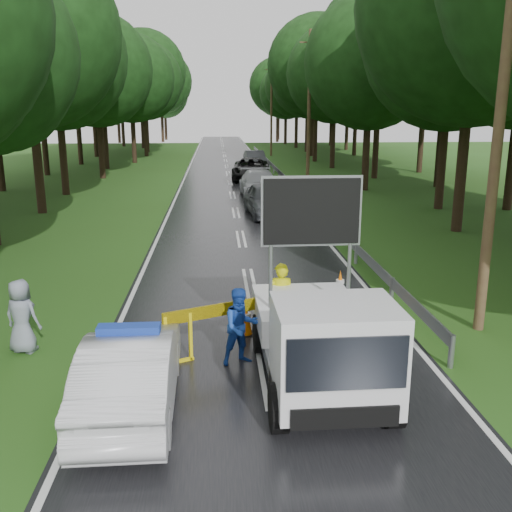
{
  "coord_description": "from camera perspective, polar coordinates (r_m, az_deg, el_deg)",
  "views": [
    {
      "loc": [
        -0.94,
        -10.27,
        5.06
      ],
      "look_at": [
        0.06,
        4.24,
        1.3
      ],
      "focal_mm": 40.0,
      "sensor_mm": 36.0,
      "label": 1
    }
  ],
  "objects": [
    {
      "name": "ground",
      "position": [
        11.49,
        1.17,
        -11.64
      ],
      "size": [
        160.0,
        160.0,
        0.0
      ],
      "primitive_type": "plane",
      "color": "#284C15",
      "rests_on": "ground"
    },
    {
      "name": "utility_pole_far",
      "position": [
        64.57,
        1.55,
        14.47
      ],
      "size": [
        1.4,
        0.24,
        10.0
      ],
      "color": "#4E3324",
      "rests_on": "ground"
    },
    {
      "name": "utility_pole_mid",
      "position": [
        38.76,
        5.32,
        14.42
      ],
      "size": [
        1.4,
        0.24,
        10.0
      ],
      "color": "#4E3324",
      "rests_on": "ground"
    },
    {
      "name": "cone_right",
      "position": [
        15.85,
        8.4,
        -2.84
      ],
      "size": [
        0.37,
        0.37,
        0.79
      ],
      "color": "black",
      "rests_on": "ground"
    },
    {
      "name": "queue_car_third",
      "position": [
        42.49,
        -0.52,
        8.71
      ],
      "size": [
        3.1,
        5.88,
        1.58
      ],
      "primitive_type": "imported",
      "rotation": [
        0.0,
        0.0,
        -0.09
      ],
      "color": "black",
      "rests_on": "ground"
    },
    {
      "name": "cone_far",
      "position": [
        13.66,
        1.07,
        -5.69
      ],
      "size": [
        0.34,
        0.34,
        0.72
      ],
      "color": "black",
      "rests_on": "ground"
    },
    {
      "name": "cone_near_left",
      "position": [
        10.6,
        -15.42,
        -12.24
      ],
      "size": [
        0.38,
        0.38,
        0.79
      ],
      "color": "black",
      "rests_on": "ground"
    },
    {
      "name": "cone_left_mid",
      "position": [
        12.18,
        -15.47,
        -8.61
      ],
      "size": [
        0.38,
        0.38,
        0.81
      ],
      "color": "black",
      "rests_on": "ground"
    },
    {
      "name": "road",
      "position": [
        40.6,
        -2.62,
        7.31
      ],
      "size": [
        7.0,
        140.0,
        0.02
      ],
      "primitive_type": "cube",
      "color": "black",
      "rests_on": "ground"
    },
    {
      "name": "officer",
      "position": [
        13.05,
        2.47,
        -4.33
      ],
      "size": [
        0.65,
        0.45,
        1.71
      ],
      "primitive_type": "imported",
      "rotation": [
        0.0,
        0.0,
        3.07
      ],
      "color": "#D2D30B",
      "rests_on": "ground"
    },
    {
      "name": "queue_car_first",
      "position": [
        27.81,
        1.13,
        5.66
      ],
      "size": [
        2.27,
        4.83,
        1.6
      ],
      "primitive_type": "imported",
      "rotation": [
        0.0,
        0.0,
        0.08
      ],
      "color": "#414449",
      "rests_on": "ground"
    },
    {
      "name": "utility_pole_near",
      "position": [
        13.72,
        23.29,
        13.37
      ],
      "size": [
        1.4,
        0.24,
        10.0
      ],
      "color": "#4E3324",
      "rests_on": "ground"
    },
    {
      "name": "civilian",
      "position": [
        11.59,
        -1.52,
        -7.06
      ],
      "size": [
        0.94,
        0.84,
        1.6
      ],
      "primitive_type": "imported",
      "rotation": [
        0.0,
        0.0,
        0.35
      ],
      "color": "#1942A7",
      "rests_on": "ground"
    },
    {
      "name": "queue_car_fourth",
      "position": [
        50.98,
        -0.11,
        9.63
      ],
      "size": [
        1.91,
        4.69,
        1.51
      ],
      "primitive_type": "imported",
      "rotation": [
        0.0,
        0.0,
        0.07
      ],
      "color": "#3C3F43",
      "rests_on": "ground"
    },
    {
      "name": "cone_center",
      "position": [
        13.14,
        -1.05,
        -6.31
      ],
      "size": [
        0.38,
        0.38,
        0.81
      ],
      "color": "black",
      "rests_on": "ground"
    },
    {
      "name": "bystander_right",
      "position": [
        13.1,
        -22.39,
        -5.6
      ],
      "size": [
        0.91,
        0.74,
        1.61
      ],
      "primitive_type": "imported",
      "rotation": [
        0.0,
        0.0,
        2.81
      ],
      "color": "gray",
      "rests_on": "ground"
    },
    {
      "name": "police_sedan",
      "position": [
        10.18,
        -12.36,
        -11.21
      ],
      "size": [
        1.55,
        4.26,
        1.53
      ],
      "rotation": [
        0.0,
        0.0,
        3.16
      ],
      "color": "silver",
      "rests_on": "ground"
    },
    {
      "name": "queue_car_second",
      "position": [
        33.74,
        0.36,
        7.19
      ],
      "size": [
        2.36,
        5.46,
        1.57
      ],
      "primitive_type": "imported",
      "rotation": [
        0.0,
        0.0,
        0.03
      ],
      "color": "#A9ABB1",
      "rests_on": "ground"
    },
    {
      "name": "work_truck",
      "position": [
        10.52,
        6.49,
        -8.15
      ],
      "size": [
        2.21,
        4.79,
        3.79
      ],
      "rotation": [
        0.0,
        0.0,
        0.02
      ],
      "color": "gray",
      "rests_on": "ground"
    },
    {
      "name": "guardrail",
      "position": [
        40.46,
        2.68,
        8.06
      ],
      "size": [
        0.12,
        60.06,
        0.7
      ],
      "color": "gray",
      "rests_on": "ground"
    },
    {
      "name": "barrier",
      "position": [
        12.03,
        -3.06,
        -5.94
      ],
      "size": [
        2.55,
        1.17,
        1.14
      ],
      "rotation": [
        0.0,
        0.0,
        0.42
      ],
      "color": "yellow",
      "rests_on": "ground"
    }
  ]
}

